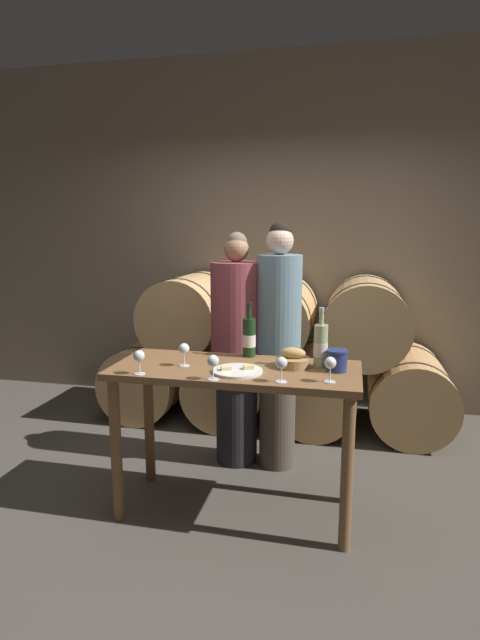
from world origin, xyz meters
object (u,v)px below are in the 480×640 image
at_px(wine_glass_left, 184,350).
at_px(wine_glass_center, 213,362).
at_px(wine_bottle_red, 249,337).
at_px(cheese_plate, 237,371).
at_px(bread_basket, 293,360).
at_px(tasting_table, 235,392).
at_px(wine_glass_far_right, 330,364).
at_px(blue_crock, 337,359).
at_px(person_right, 278,344).
at_px(wine_glass_far_left, 139,357).
at_px(wine_glass_right, 281,364).
at_px(person_left, 237,350).
at_px(wine_bottle_white, 321,346).

relative_size(wine_glass_left, wine_glass_center, 1.00).
distance_m(wine_bottle_red, cheese_plate, 0.36).
bearing_deg(bread_basket, tasting_table, -167.20).
bearing_deg(wine_bottle_red, wine_glass_left, -137.19).
relative_size(tasting_table, wine_glass_far_right, 10.53).
bearing_deg(cheese_plate, blue_crock, 14.66).
height_order(person_right, wine_glass_far_left, person_right).
distance_m(person_right, blue_crock, 0.73).
height_order(bread_basket, wine_glass_right, wine_glass_right).
distance_m(wine_glass_far_left, wine_glass_far_right, 1.01).
relative_size(tasting_table, blue_crock, 11.66).
distance_m(tasting_table, blue_crock, 0.60).
bearing_deg(tasting_table, wine_bottle_red, 83.77).
bearing_deg(wine_glass_far_left, wine_glass_far_right, 4.62).
bearing_deg(wine_glass_right, wine_glass_center, -173.95).
distance_m(person_left, blue_crock, 0.93).
bearing_deg(wine_glass_right, tasting_table, 142.78).
height_order(person_left, wine_bottle_red, person_left).
height_order(wine_bottle_white, wine_glass_far_right, wine_bottle_white).
xyz_separation_m(wine_bottle_red, cheese_plate, (0.01, -0.35, -0.11)).
distance_m(tasting_table, wine_glass_far_right, 0.61).
relative_size(person_left, wine_bottle_white, 4.81).
bearing_deg(cheese_plate, wine_glass_right, -25.97).
distance_m(tasting_table, person_left, 0.66).
bearing_deg(wine_glass_center, wine_glass_right, 6.05).
bearing_deg(wine_glass_left, wine_glass_center, -43.05).
bearing_deg(wine_glass_left, bread_basket, 10.68).
xyz_separation_m(tasting_table, person_left, (-0.14, 0.64, 0.09)).
xyz_separation_m(wine_glass_left, wine_glass_right, (0.58, -0.18, 0.00)).
distance_m(tasting_table, wine_glass_left, 0.38).
height_order(person_left, blue_crock, person_left).
bearing_deg(bread_basket, person_right, 106.19).
bearing_deg(tasting_table, wine_glass_far_right, -17.43).
bearing_deg(wine_glass_far_left, person_right, 54.95).
bearing_deg(person_left, cheese_plate, -76.69).
relative_size(blue_crock, wine_glass_left, 0.90).
xyz_separation_m(person_right, wine_glass_left, (-0.44, -0.69, 0.11)).
bearing_deg(tasting_table, wine_glass_left, -171.67).
height_order(bread_basket, cheese_plate, bread_basket).
height_order(wine_bottle_red, wine_bottle_white, wine_bottle_white).
height_order(wine_bottle_red, blue_crock, wine_bottle_red).
height_order(wine_glass_far_left, wine_glass_center, same).
bearing_deg(wine_glass_center, cheese_plate, 60.78).
relative_size(wine_bottle_white, wine_glass_far_left, 2.56).
distance_m(tasting_table, person_right, 0.68).
bearing_deg(cheese_plate, person_left, 103.31).
bearing_deg(wine_glass_right, wine_bottle_red, 119.19).
xyz_separation_m(tasting_table, wine_glass_right, (0.29, -0.22, 0.25)).
bearing_deg(person_left, wine_glass_far_left, -110.38).
bearing_deg(wine_glass_far_right, wine_glass_left, 171.35).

